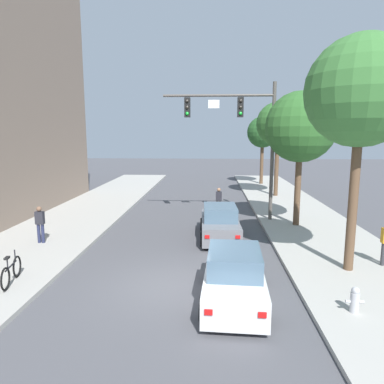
# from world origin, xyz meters

# --- Properties ---
(ground_plane) EXTENTS (120.00, 120.00, 0.00)m
(ground_plane) POSITION_xyz_m (0.00, 0.00, 0.00)
(ground_plane) COLOR #4C4C51
(sidewalk_right) EXTENTS (5.00, 60.00, 0.15)m
(sidewalk_right) POSITION_xyz_m (6.50, 0.00, 0.07)
(sidewalk_right) COLOR #A8A59E
(sidewalk_right) RESTS_ON ground
(traffic_signal_mast) EXTENTS (6.08, 0.38, 7.50)m
(traffic_signal_mast) POSITION_xyz_m (2.91, 8.76, 5.32)
(traffic_signal_mast) COLOR #514C47
(traffic_signal_mast) RESTS_ON sidewalk_right
(car_lead_grey) EXTENTS (1.93, 4.29, 1.60)m
(car_lead_grey) POSITION_xyz_m (1.69, 5.45, 0.72)
(car_lead_grey) COLOR slate
(car_lead_grey) RESTS_ON ground
(car_following_white) EXTENTS (1.99, 4.31, 1.60)m
(car_following_white) POSITION_xyz_m (1.96, -0.86, 0.72)
(car_following_white) COLOR silver
(car_following_white) RESTS_ON ground
(pedestrian_sidewalk_left_walker) EXTENTS (0.36, 0.22, 1.64)m
(pedestrian_sidewalk_left_walker) POSITION_xyz_m (-6.23, 3.84, 1.06)
(pedestrian_sidewalk_left_walker) COLOR #232847
(pedestrian_sidewalk_left_walker) RESTS_ON sidewalk_left
(pedestrian_crossing_road) EXTENTS (0.36, 0.22, 1.64)m
(pedestrian_crossing_road) POSITION_xyz_m (1.75, 10.57, 0.91)
(pedestrian_crossing_road) COLOR brown
(pedestrian_crossing_road) RESTS_ON ground
(bicycle_leaning) EXTENTS (0.41, 1.75, 0.98)m
(bicycle_leaning) POSITION_xyz_m (-5.13, -0.38, 0.54)
(bicycle_leaning) COLOR black
(bicycle_leaning) RESTS_ON sidewalk_left
(fire_hydrant) EXTENTS (0.48, 0.24, 0.72)m
(fire_hydrant) POSITION_xyz_m (5.14, -1.70, 0.51)
(fire_hydrant) COLOR #B2B2B7
(fire_hydrant) RESTS_ON sidewalk_right
(street_tree_nearest) EXTENTS (3.67, 3.67, 7.97)m
(street_tree_nearest) POSITION_xyz_m (6.15, 1.40, 6.25)
(street_tree_nearest) COLOR brown
(street_tree_nearest) RESTS_ON sidewalk_right
(street_tree_second) EXTENTS (3.61, 3.61, 6.91)m
(street_tree_second) POSITION_xyz_m (5.78, 7.64, 5.23)
(street_tree_second) COLOR brown
(street_tree_second) RESTS_ON sidewalk_right
(street_tree_third) EXTENTS (3.31, 3.31, 7.17)m
(street_tree_third) POSITION_xyz_m (6.31, 16.60, 5.63)
(street_tree_third) COLOR brown
(street_tree_third) RESTS_ON sidewalk_right
(street_tree_farthest) EXTENTS (2.94, 2.94, 6.40)m
(street_tree_farthest) POSITION_xyz_m (6.13, 23.34, 5.03)
(street_tree_farthest) COLOR brown
(street_tree_farthest) RESTS_ON sidewalk_right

